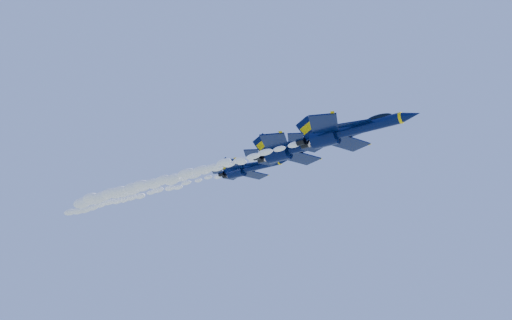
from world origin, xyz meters
The scene contains 6 objects.
jet_lead centered at (21.29, -11.18, 148.93)m, with size 18.34×15.04×6.81m.
smoke_trail_jet_lead centered at (-11.40, -11.18, 148.48)m, with size 49.70×2.19×1.97m, color white.
jet_second centered at (9.24, -4.09, 151.63)m, with size 19.57×16.05×7.27m.
smoke_trail_jet_second centered at (-23.97, -4.09, 151.17)m, with size 49.70×2.34×2.10m, color white.
jet_third centered at (-5.25, 2.65, 153.03)m, with size 16.15×13.25×6.00m.
smoke_trail_jet_third centered at (-37.00, 2.65, 152.61)m, with size 49.70×1.93×1.74m, color white.
Camera 1 is at (46.35, -72.84, 118.76)m, focal length 35.00 mm.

